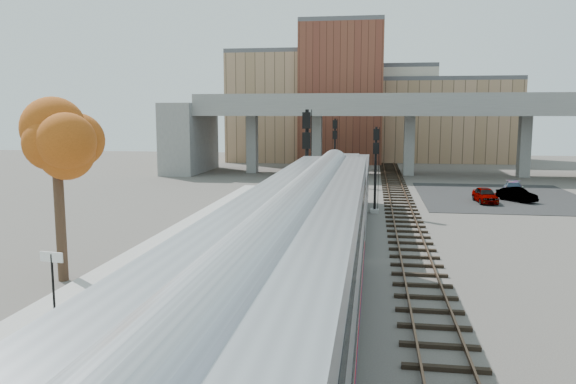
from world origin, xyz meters
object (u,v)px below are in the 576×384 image
(signal_mast_mid, at_px, (375,173))
(tree, at_px, (56,146))
(car_c, at_px, (513,188))
(locomotive, at_px, (345,190))
(signal_mast_far, at_px, (335,153))
(car_a, at_px, (485,195))
(car_b, at_px, (517,195))
(signal_mast_near, at_px, (307,172))
(coach, at_px, (302,283))

(signal_mast_mid, bearing_deg, tree, -125.51)
(tree, bearing_deg, car_c, 49.40)
(locomotive, height_order, car_c, locomotive)
(signal_mast_far, bearing_deg, car_a, -38.38)
(locomotive, distance_m, car_a, 15.11)
(car_b, bearing_deg, tree, -169.13)
(signal_mast_near, xyz_separation_m, car_b, (15.79, 15.29, -3.21))
(locomotive, distance_m, car_b, 17.88)
(signal_mast_far, relative_size, tree, 0.84)
(signal_mast_far, bearing_deg, coach, -87.22)
(coach, xyz_separation_m, signal_mast_mid, (2.00, 26.74, 0.20))
(signal_mast_near, distance_m, signal_mast_far, 24.55)
(car_b, xyz_separation_m, car_c, (0.67, 3.99, 0.01))
(locomotive, relative_size, car_b, 5.50)
(signal_mast_near, bearing_deg, locomotive, 61.78)
(locomotive, bearing_deg, car_b, 39.74)
(car_a, distance_m, car_b, 2.94)
(locomotive, xyz_separation_m, car_c, (14.36, 15.37, -1.66))
(signal_mast_near, height_order, car_c, signal_mast_near)
(signal_mast_mid, relative_size, car_a, 1.72)
(car_c, bearing_deg, signal_mast_mid, -126.43)
(car_a, bearing_deg, signal_mast_mid, -149.93)
(coach, distance_m, car_c, 40.66)
(coach, distance_m, signal_mast_near, 18.84)
(signal_mast_near, relative_size, car_b, 2.17)
(car_a, height_order, car_c, car_a)
(tree, relative_size, car_b, 2.31)
(signal_mast_mid, bearing_deg, car_c, 42.28)
(signal_mast_mid, relative_size, signal_mast_far, 0.94)
(coach, relative_size, car_c, 6.27)
(car_c, bearing_deg, locomotive, -121.76)
(signal_mast_near, xyz_separation_m, car_c, (16.46, 19.28, -3.20))
(locomotive, xyz_separation_m, car_b, (13.69, 11.38, -1.67))
(locomotive, height_order, car_a, locomotive)
(signal_mast_far, xyz_separation_m, car_b, (15.79, -9.25, -2.68))
(signal_mast_far, distance_m, car_a, 16.87)
(signal_mast_near, bearing_deg, car_a, 47.39)
(coach, relative_size, car_a, 6.81)
(car_b, height_order, car_c, car_c)
(signal_mast_mid, distance_m, car_c, 16.87)
(signal_mast_far, bearing_deg, car_c, -17.71)
(signal_mast_far, bearing_deg, tree, -104.93)
(signal_mast_mid, distance_m, signal_mast_far, 17.00)
(locomotive, height_order, signal_mast_mid, signal_mast_mid)
(signal_mast_mid, xyz_separation_m, car_b, (11.69, 7.25, -2.38))
(signal_mast_mid, distance_m, car_b, 13.96)
(locomotive, bearing_deg, signal_mast_mid, 64.17)
(signal_mast_mid, relative_size, car_c, 1.59)
(car_a, xyz_separation_m, car_b, (2.73, 1.10, -0.05))
(signal_mast_far, bearing_deg, locomotive, -84.19)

